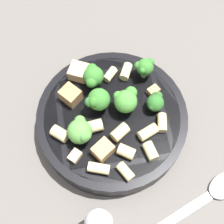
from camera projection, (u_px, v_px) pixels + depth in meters
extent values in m
plane|color=#5B5651|center=(112.00, 125.00, 0.51)|extent=(2.00, 2.00, 0.00)
cylinder|color=black|center=(112.00, 120.00, 0.49)|extent=(0.23, 0.23, 0.04)
cylinder|color=beige|center=(112.00, 116.00, 0.47)|extent=(0.21, 0.21, 0.01)
torus|color=black|center=(112.00, 115.00, 0.47)|extent=(0.23, 0.23, 0.00)
cylinder|color=#84AD60|center=(94.00, 82.00, 0.49)|extent=(0.01, 0.01, 0.01)
sphere|color=#387A2D|center=(93.00, 76.00, 0.47)|extent=(0.03, 0.03, 0.03)
sphere|color=#30752C|center=(90.00, 69.00, 0.48)|extent=(0.01, 0.01, 0.01)
sphere|color=#337129|center=(91.00, 82.00, 0.47)|extent=(0.02, 0.02, 0.02)
sphere|color=#327F28|center=(92.00, 69.00, 0.48)|extent=(0.02, 0.02, 0.02)
cylinder|color=#93B766|center=(154.00, 107.00, 0.47)|extent=(0.01, 0.01, 0.01)
sphere|color=#2D6B28|center=(155.00, 103.00, 0.46)|extent=(0.03, 0.03, 0.03)
sphere|color=#2C6C23|center=(156.00, 96.00, 0.46)|extent=(0.01, 0.01, 0.01)
sphere|color=#2F6529|center=(153.00, 106.00, 0.46)|extent=(0.01, 0.01, 0.01)
sphere|color=#2F5E28|center=(158.00, 96.00, 0.46)|extent=(0.01, 0.01, 0.01)
cylinder|color=#9EC175|center=(125.00, 107.00, 0.47)|extent=(0.01, 0.01, 0.02)
sphere|color=#478E38|center=(126.00, 101.00, 0.45)|extent=(0.03, 0.03, 0.03)
sphere|color=#3F8D32|center=(131.00, 93.00, 0.45)|extent=(0.02, 0.02, 0.02)
sphere|color=#449430|center=(118.00, 96.00, 0.45)|extent=(0.01, 0.01, 0.01)
cylinder|color=#84AD60|center=(81.00, 136.00, 0.45)|extent=(0.01, 0.01, 0.01)
sphere|color=#569942|center=(80.00, 132.00, 0.43)|extent=(0.04, 0.04, 0.04)
sphere|color=#4F973B|center=(86.00, 135.00, 0.42)|extent=(0.01, 0.01, 0.01)
sphere|color=#4D8D40|center=(84.00, 135.00, 0.43)|extent=(0.02, 0.02, 0.02)
sphere|color=#53953E|center=(80.00, 121.00, 0.44)|extent=(0.02, 0.02, 0.02)
cylinder|color=#84AD60|center=(144.00, 73.00, 0.49)|extent=(0.01, 0.01, 0.01)
sphere|color=#387A2D|center=(145.00, 67.00, 0.48)|extent=(0.03, 0.03, 0.03)
sphere|color=#36782C|center=(138.00, 66.00, 0.48)|extent=(0.01, 0.01, 0.01)
sphere|color=#327229|center=(150.00, 62.00, 0.48)|extent=(0.01, 0.01, 0.01)
sphere|color=#317429|center=(142.00, 71.00, 0.47)|extent=(0.01, 0.01, 0.01)
cylinder|color=#93B766|center=(99.00, 105.00, 0.47)|extent=(0.01, 0.01, 0.02)
sphere|color=#387A2D|center=(99.00, 99.00, 0.45)|extent=(0.03, 0.03, 0.03)
sphere|color=#32682E|center=(91.00, 99.00, 0.45)|extent=(0.02, 0.02, 0.02)
sphere|color=#347128|center=(93.00, 103.00, 0.44)|extent=(0.02, 0.02, 0.02)
cylinder|color=beige|center=(93.00, 126.00, 0.45)|extent=(0.03, 0.03, 0.02)
cylinder|color=beige|center=(151.00, 151.00, 0.44)|extent=(0.03, 0.03, 0.02)
cylinder|color=beige|center=(60.00, 134.00, 0.45)|extent=(0.03, 0.02, 0.02)
cylinder|color=beige|center=(148.00, 132.00, 0.45)|extent=(0.03, 0.03, 0.02)
cylinder|color=beige|center=(162.00, 125.00, 0.46)|extent=(0.02, 0.03, 0.01)
cylinder|color=beige|center=(120.00, 132.00, 0.45)|extent=(0.03, 0.03, 0.02)
cylinder|color=beige|center=(110.00, 74.00, 0.49)|extent=(0.02, 0.03, 0.01)
cylinder|color=beige|center=(126.00, 72.00, 0.50)|extent=(0.02, 0.03, 0.01)
cylinder|color=beige|center=(125.00, 171.00, 0.43)|extent=(0.03, 0.03, 0.01)
cylinder|color=beige|center=(101.00, 169.00, 0.43)|extent=(0.03, 0.02, 0.01)
cylinder|color=beige|center=(126.00, 152.00, 0.44)|extent=(0.03, 0.02, 0.02)
cube|color=tan|center=(106.00, 151.00, 0.44)|extent=(0.03, 0.03, 0.02)
cube|color=#A87A4C|center=(71.00, 95.00, 0.47)|extent=(0.04, 0.03, 0.02)
cube|color=tan|center=(153.00, 91.00, 0.48)|extent=(0.02, 0.02, 0.01)
cube|color=tan|center=(75.00, 156.00, 0.44)|extent=(0.02, 0.02, 0.01)
cube|color=tan|center=(79.00, 72.00, 0.49)|extent=(0.03, 0.03, 0.02)
sphere|color=#B7B7BC|center=(98.00, 222.00, 0.37)|extent=(0.03, 0.03, 0.03)
cube|color=silver|center=(177.00, 217.00, 0.44)|extent=(0.10, 0.09, 0.01)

